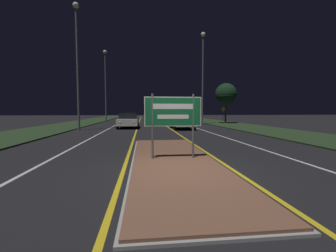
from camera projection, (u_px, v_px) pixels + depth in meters
The scene contains 20 objects.
ground_plane at pixel (180, 173), 6.15m from camera, with size 160.00×160.00×0.00m, color black.
median_island at pixel (173, 160), 7.56m from camera, with size 2.74×9.50×0.10m.
verge_left at pixel (66, 126), 24.92m from camera, with size 5.00×100.00×0.08m.
verge_right at pixel (230, 124), 27.03m from camera, with size 5.00×100.00×0.08m.
centre_line_yellow_left at pixel (139, 123), 30.76m from camera, with size 0.12×70.00×0.01m.
centre_line_yellow_right at pixel (161, 123), 31.11m from camera, with size 0.12×70.00×0.01m.
lane_line_white_left at pixel (119, 123), 30.47m from camera, with size 0.12×70.00×0.01m.
lane_line_white_right at pixel (180, 123), 31.40m from camera, with size 0.12×70.00×0.01m.
edge_line_white_left at pixel (97, 123), 30.14m from camera, with size 0.10×70.00×0.01m.
edge_line_white_right at pixel (201, 123), 31.74m from camera, with size 0.10×70.00×0.01m.
highway_sign at pixel (173, 114), 7.45m from camera, with size 1.90×0.07×2.15m.
streetlight_left_near at pixel (77, 52), 18.87m from camera, with size 0.51×0.51×10.69m.
streetlight_left_far at pixel (105, 77), 33.01m from camera, with size 0.53×0.53×10.55m.
streetlight_right_near at pixel (203, 66), 26.84m from camera, with size 0.55×0.55×10.99m.
car_receding_0 at pixel (182, 121), 20.65m from camera, with size 1.87×4.17×1.47m.
car_receding_1 at pixel (168, 117), 34.41m from camera, with size 2.00×4.46×1.40m.
car_approaching_0 at pixel (128, 120), 22.13m from camera, with size 2.03×4.37×1.45m.
car_approaching_1 at pixel (131, 117), 35.13m from camera, with size 1.97×4.16×1.43m.
warning_sign at pixel (223, 113), 29.21m from camera, with size 0.60×0.06×2.11m.
roadside_palm_right at pixel (226, 94), 29.09m from camera, with size 2.76×2.76×5.17m.
Camera 1 is at (-1.00, -5.97, 1.69)m, focal length 24.00 mm.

